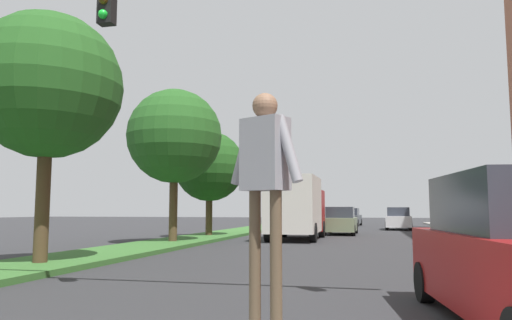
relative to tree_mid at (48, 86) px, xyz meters
name	(u,v)px	position (x,y,z in m)	size (l,w,h in m)	color
ground_plane	(356,239)	(7.57, 14.81, -4.77)	(140.00, 140.00, 0.00)	#2D2D30
median_strip	(203,237)	(-0.08, 12.81, -4.69)	(2.79, 64.00, 0.15)	#386B2D
tree_mid	(48,86)	(0.00, 0.00, 0.00)	(3.90, 3.90, 6.59)	#4C3823
tree_far	(175,137)	(-0.05, 8.73, -0.05)	(4.17, 4.17, 6.67)	#4C3823
tree_distant	(209,167)	(-0.15, 13.88, -0.93)	(3.81, 3.81, 5.61)	#4C3823
traffic_light_gantry	(106,42)	(3.88, -3.66, -0.38)	(9.60, 0.30, 6.00)	gold
pedestrian_performer	(265,189)	(7.40, -6.95, -3.11)	(0.71, 0.40, 2.49)	brown
sedan_midblock	(341,222)	(6.57, 18.97, -3.99)	(1.97, 4.20, 1.67)	gray
sedan_distant	(398,219)	(10.44, 27.30, -3.99)	(2.10, 4.39, 1.68)	silver
sedan_far_horizon	(350,218)	(6.52, 35.33, -4.00)	(2.17, 4.41, 1.65)	#474C51
truck_box_delivery	(296,207)	(4.69, 13.27, -3.13)	(2.40, 6.20, 3.10)	maroon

